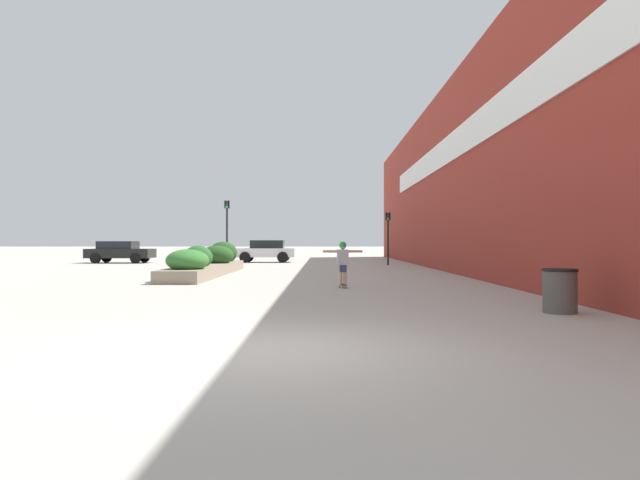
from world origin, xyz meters
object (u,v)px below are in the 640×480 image
Objects in this scene: skateboarder at (343,258)px; trash_bin at (560,291)px; traffic_light_left at (227,222)px; skateboard at (343,285)px; car_leftmost at (120,251)px; traffic_light_right at (388,229)px; car_center_right at (489,250)px; car_center_left at (266,250)px.

skateboarder reaches higher than trash_bin.
skateboard is at bearing -68.91° from traffic_light_left.
traffic_light_right is at bearing 78.87° from car_leftmost.
skateboarder is 26.81m from car_center_right.
trash_bin is 0.23× the size of traffic_light_left.
car_center_right reaches higher than trash_bin.
skateboarder is at bearing -104.39° from skateboard.
car_center_left is 5.37m from traffic_light_left.
car_leftmost is 1.32× the size of traffic_light_right.
car_leftmost is (-13.63, 19.51, -0.12)m from skateboarder.
skateboarder is 7.22m from trash_bin.
traffic_light_right is (9.35, 0.26, -0.41)m from traffic_light_left.
skateboarder is at bearing -68.91° from traffic_light_left.
skateboarder is 1.50× the size of trash_bin.
car_center_right is 11.59m from traffic_light_right.
car_center_left is at bearing 69.46° from traffic_light_left.
traffic_light_left reaches higher than car_leftmost.
trash_bin is at bearing -162.70° from car_center_left.
trash_bin is 31.19m from car_center_right.
skateboard is at bearing 34.93° from car_leftmost.
skateboard is at bearing -101.16° from traffic_light_right.
traffic_light_left reaches higher than traffic_light_right.
traffic_light_left is at bearing -178.41° from traffic_light_right.
traffic_light_right is at bearing 71.58° from skateboard.
car_leftmost is at bearing -79.24° from car_center_right.
skateboarder is at bearing 123.28° from trash_bin.
trash_bin is at bearing -65.30° from traffic_light_left.
skateboarder is 0.34× the size of traffic_light_left.
traffic_light_left is 1.22× the size of traffic_light_right.
car_center_left reaches higher than car_leftmost.
skateboarder is 0.42× the size of traffic_light_right.
skateboarder is 0.31× the size of car_leftmost.
car_center_right is 1.09× the size of traffic_light_left.
car_center_left is 8.90m from traffic_light_right.
car_center_right is 19.51m from traffic_light_left.
trash_bin is (3.95, -6.02, 0.36)m from skateboard.
car_center_left is 0.96× the size of car_center_right.
skateboard is at bearing 123.28° from trash_bin.
skateboard is 0.54× the size of skateboarder.
trash_bin is 0.22× the size of car_center_left.
car_leftmost is 17.20m from traffic_light_right.
car_leftmost is 1.08× the size of traffic_light_left.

